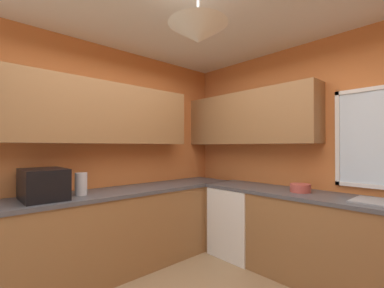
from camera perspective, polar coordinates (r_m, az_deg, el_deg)
room_shell at (r=2.44m, az=4.00°, el=7.72°), size 3.55×3.73×2.72m
counter_run_left at (r=3.18m, az=-17.42°, el=-18.08°), size 0.65×3.34×0.92m
counter_run_back at (r=3.15m, az=25.53°, el=-18.20°), size 2.64×0.65×0.92m
dishwasher at (r=3.59m, az=10.44°, el=-16.43°), size 0.60×0.60×0.87m
microwave at (r=2.83m, az=-30.11°, el=-7.70°), size 0.48×0.36×0.29m
kettle at (r=2.91m, az=-23.40°, el=-8.13°), size 0.12×0.12×0.23m
bowl at (r=3.09m, az=22.90°, el=-8.99°), size 0.22×0.22×0.09m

